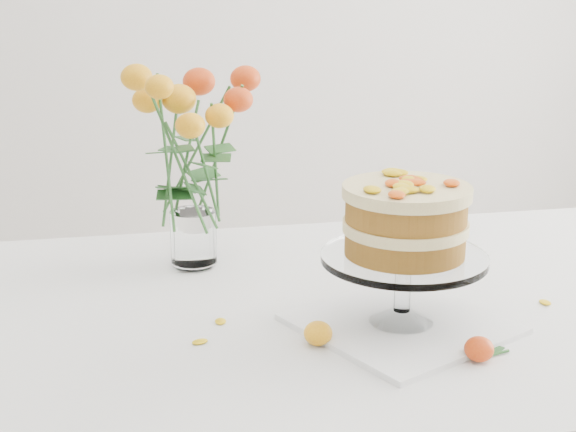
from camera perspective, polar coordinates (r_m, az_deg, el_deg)
name	(u,v)px	position (r m, az deg, el deg)	size (l,w,h in m)	color
table	(364,342)	(1.45, 5.40, -8.89)	(1.43, 0.93, 0.76)	tan
napkin	(401,324)	(1.32, 8.04, -7.60)	(0.29, 0.29, 0.01)	white
cake_stand	(405,228)	(1.26, 8.34, -0.82)	(0.26, 0.26, 0.24)	white
rose_vase	(190,134)	(1.51, -6.99, 5.83)	(0.32, 0.32, 0.45)	white
loose_rose_near	(318,333)	(1.24, 2.17, -8.34)	(0.08, 0.05, 0.04)	#FFAE16
loose_rose_far	(479,349)	(1.22, 13.45, -9.19)	(0.08, 0.04, 0.04)	red
stray_petal_a	(311,327)	(1.30, 1.64, -7.90)	(0.03, 0.02, 0.00)	yellow
stray_petal_b	(378,332)	(1.29, 6.42, -8.22)	(0.03, 0.02, 0.00)	yellow
stray_petal_c	(411,341)	(1.27, 8.71, -8.78)	(0.03, 0.02, 0.00)	yellow
stray_petal_d	(221,322)	(1.32, -4.82, -7.49)	(0.03, 0.02, 0.00)	yellow
stray_petal_e	(200,342)	(1.26, -6.28, -8.89)	(0.03, 0.02, 0.00)	yellow
stray_petal_f	(545,303)	(1.46, 17.82, -5.88)	(0.03, 0.02, 0.00)	yellow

